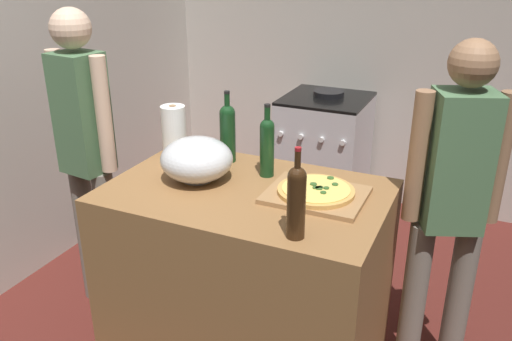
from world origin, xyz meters
TOP-DOWN VIEW (x-y plane):
  - ground_plane at (0.00, 1.32)m, footprint 3.81×3.25m
  - kitchen_wall_rear at (0.00, 2.70)m, footprint 3.81×0.10m
  - kitchen_wall_left at (-1.65, 1.32)m, footprint 0.10×3.25m
  - counter at (-0.06, 0.56)m, footprint 1.18×0.77m
  - cutting_board at (0.23, 0.62)m, footprint 0.40×0.32m
  - pizza at (0.23, 0.62)m, footprint 0.32×0.32m
  - mixing_bowl at (-0.30, 0.57)m, footprint 0.32×0.32m
  - paper_towel_roll at (-0.54, 0.76)m, footprint 0.12×0.12m
  - wine_bottle_amber at (-0.04, 0.74)m, footprint 0.06×0.06m
  - wine_bottle_dark at (0.27, 0.28)m, footprint 0.07×0.07m
  - wine_bottle_clear at (-0.28, 0.83)m, footprint 0.07×0.07m
  - stove at (-0.25, 2.30)m, footprint 0.59×0.63m
  - person_in_stripes at (-1.02, 0.68)m, footprint 0.38×0.23m
  - person_in_red at (0.75, 0.88)m, footprint 0.38×0.27m

SIDE VIEW (x-z plane):
  - ground_plane at x=0.00m, z-range -0.02..0.00m
  - stove at x=-0.25m, z-range -0.02..0.91m
  - counter at x=-0.06m, z-range 0.00..0.93m
  - person_in_red at x=0.75m, z-range 0.12..1.69m
  - person_in_stripes at x=-1.02m, z-range 0.12..1.75m
  - cutting_board at x=0.23m, z-range 0.93..0.95m
  - pizza at x=0.23m, z-range 0.94..0.97m
  - mixing_bowl at x=-0.30m, z-range 0.93..1.12m
  - paper_towel_roll at x=-0.54m, z-range 0.93..1.19m
  - wine_bottle_amber at x=-0.04m, z-range 0.91..1.24m
  - wine_bottle_dark at x=0.27m, z-range 0.91..1.25m
  - wine_bottle_clear at x=-0.28m, z-range 0.91..1.25m
  - kitchen_wall_rear at x=0.00m, z-range 0.00..2.60m
  - kitchen_wall_left at x=-1.65m, z-range 0.00..2.60m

